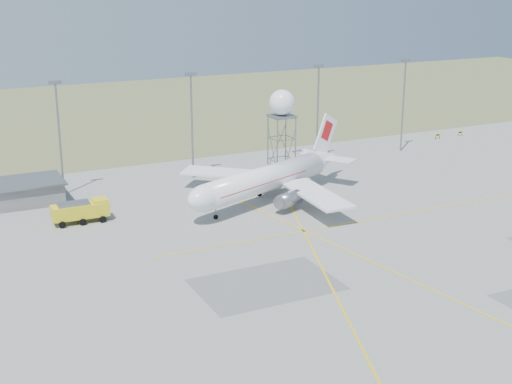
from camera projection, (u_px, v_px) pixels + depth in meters
name	position (u px, v px, depth m)	size (l,w,h in m)	color
ground	(468.00, 300.00, 86.90)	(400.00, 400.00, 0.00)	#A3A39D
grass_strip	(132.00, 111.00, 206.96)	(400.00, 120.00, 0.03)	#5E6F3D
building_grey	(7.00, 194.00, 122.17)	(19.00, 10.00, 3.90)	gray
mast_a	(59.00, 129.00, 125.16)	(2.20, 0.50, 20.50)	slate
mast_b	(192.00, 117.00, 135.74)	(2.20, 0.50, 20.50)	slate
mast_c	(318.00, 105.00, 147.58)	(2.20, 0.50, 20.50)	slate
mast_d	(404.00, 98.00, 156.88)	(2.20, 0.50, 20.50)	slate
taxi_sign_near	(438.00, 135.00, 171.89)	(1.60, 0.17, 1.20)	black
taxi_sign_far	(460.00, 132.00, 174.85)	(1.60, 0.17, 1.20)	black
airliner_main	(267.00, 179.00, 123.56)	(37.44, 35.05, 13.25)	white
radar_tower	(282.00, 130.00, 134.67)	(4.85, 4.85, 17.55)	slate
fire_truck	(82.00, 212.00, 113.74)	(9.01, 3.78, 3.57)	yellow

